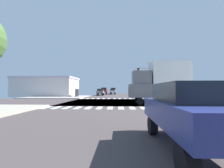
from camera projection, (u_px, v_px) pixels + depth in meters
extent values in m
cube|color=#443B3B|center=(118.00, 102.00, 21.47)|extent=(14.00, 90.00, 0.05)
cube|color=#443B3B|center=(118.00, 102.00, 21.47)|extent=(90.00, 12.00, 0.05)
cube|color=#A09B91|center=(180.00, 97.00, 32.92)|extent=(12.00, 12.00, 0.14)
cube|color=#9D9494|center=(59.00, 97.00, 33.99)|extent=(12.00, 12.00, 0.14)
cube|color=white|center=(46.00, 108.00, 14.46)|extent=(0.50, 2.00, 0.01)
cube|color=white|center=(56.00, 108.00, 14.42)|extent=(0.50, 2.00, 0.01)
cube|color=white|center=(67.00, 108.00, 14.38)|extent=(0.50, 2.00, 0.01)
cube|color=white|center=(78.00, 108.00, 14.34)|extent=(0.50, 2.00, 0.01)
cube|color=white|center=(89.00, 108.00, 14.29)|extent=(0.50, 2.00, 0.01)
cube|color=white|center=(99.00, 108.00, 14.25)|extent=(0.50, 2.00, 0.01)
cube|color=white|center=(110.00, 108.00, 14.21)|extent=(0.50, 2.00, 0.01)
cube|color=white|center=(121.00, 108.00, 14.17)|extent=(0.50, 2.00, 0.01)
cube|color=white|center=(132.00, 108.00, 14.13)|extent=(0.50, 2.00, 0.01)
cube|color=white|center=(143.00, 108.00, 14.09)|extent=(0.50, 2.00, 0.01)
cube|color=white|center=(154.00, 108.00, 14.05)|extent=(0.50, 2.00, 0.01)
cube|color=white|center=(166.00, 108.00, 14.01)|extent=(0.50, 2.00, 0.01)
cube|color=white|center=(177.00, 108.00, 13.96)|extent=(0.50, 2.00, 0.01)
cube|color=white|center=(188.00, 108.00, 13.92)|extent=(0.50, 2.00, 0.01)
cube|color=white|center=(82.00, 98.00, 29.04)|extent=(0.50, 2.00, 0.01)
cube|color=white|center=(88.00, 98.00, 29.00)|extent=(0.50, 2.00, 0.01)
cube|color=white|center=(93.00, 98.00, 28.96)|extent=(0.50, 2.00, 0.01)
cube|color=white|center=(98.00, 99.00, 28.91)|extent=(0.50, 2.00, 0.01)
cube|color=white|center=(104.00, 99.00, 28.87)|extent=(0.50, 2.00, 0.01)
cube|color=white|center=(109.00, 99.00, 28.83)|extent=(0.50, 2.00, 0.01)
cube|color=white|center=(114.00, 99.00, 28.79)|extent=(0.50, 2.00, 0.01)
cube|color=white|center=(120.00, 99.00, 28.75)|extent=(0.50, 2.00, 0.01)
cube|color=white|center=(125.00, 99.00, 28.71)|extent=(0.50, 2.00, 0.01)
cube|color=white|center=(131.00, 99.00, 28.67)|extent=(0.50, 2.00, 0.01)
cube|color=white|center=(136.00, 99.00, 28.63)|extent=(0.50, 2.00, 0.01)
cube|color=white|center=(142.00, 99.00, 28.58)|extent=(0.50, 2.00, 0.01)
cube|color=white|center=(147.00, 99.00, 28.54)|extent=(0.50, 2.00, 0.01)
cube|color=white|center=(153.00, 99.00, 28.50)|extent=(0.50, 2.00, 0.01)
cylinder|color=gray|center=(165.00, 82.00, 28.87)|extent=(0.20, 0.20, 6.12)
cylinder|color=gray|center=(150.00, 68.00, 29.08)|extent=(5.51, 0.14, 0.14)
cube|color=black|center=(151.00, 71.00, 29.05)|extent=(0.32, 0.40, 1.00)
sphere|color=black|center=(151.00, 69.00, 28.82)|extent=(0.22, 0.22, 0.22)
sphere|color=orange|center=(151.00, 71.00, 28.81)|extent=(0.22, 0.22, 0.22)
sphere|color=black|center=(151.00, 72.00, 28.80)|extent=(0.22, 0.22, 0.22)
cube|color=black|center=(138.00, 71.00, 29.15)|extent=(0.32, 0.40, 1.00)
sphere|color=black|center=(138.00, 69.00, 28.92)|extent=(0.22, 0.22, 0.22)
sphere|color=orange|center=(138.00, 71.00, 28.91)|extent=(0.22, 0.22, 0.22)
sphere|color=black|center=(138.00, 72.00, 28.89)|extent=(0.22, 0.22, 0.22)
cylinder|color=gray|center=(149.00, 79.00, 41.90)|extent=(0.16, 0.16, 9.16)
cylinder|color=gray|center=(146.00, 62.00, 42.08)|extent=(1.40, 0.10, 0.10)
ellipsoid|color=silver|center=(144.00, 62.00, 42.11)|extent=(0.60, 0.32, 0.20)
cube|color=beige|center=(47.00, 88.00, 38.20)|extent=(13.63, 8.52, 4.25)
cube|color=#BAADC2|center=(47.00, 78.00, 38.28)|extent=(13.93, 8.82, 0.40)
cube|color=black|center=(77.00, 93.00, 34.55)|extent=(0.24, 2.20, 1.80)
cylinder|color=black|center=(140.00, 101.00, 16.93)|extent=(0.80, 0.26, 0.80)
cylinder|color=black|center=(138.00, 100.00, 18.85)|extent=(0.80, 0.26, 0.80)
cylinder|color=black|center=(186.00, 101.00, 16.73)|extent=(0.80, 0.26, 0.80)
cylinder|color=black|center=(179.00, 100.00, 18.65)|extent=(0.80, 0.26, 0.80)
cube|color=#5E5C60|center=(160.00, 91.00, 17.83)|extent=(7.20, 2.40, 1.49)
cube|color=white|center=(170.00, 73.00, 17.86)|extent=(4.18, 2.30, 2.56)
cube|color=#5E5C60|center=(141.00, 78.00, 17.97)|extent=(2.02, 2.11, 1.49)
cylinder|color=black|center=(152.00, 125.00, 5.86)|extent=(0.26, 0.68, 0.68)
cylinder|color=black|center=(191.00, 126.00, 5.80)|extent=(0.26, 0.68, 0.68)
cylinder|color=black|center=(186.00, 161.00, 2.94)|extent=(0.26, 0.68, 0.68)
cube|color=navy|center=(189.00, 113.00, 4.39)|extent=(1.80, 4.30, 0.66)
cube|color=black|center=(189.00, 92.00, 4.41)|extent=(1.55, 2.24, 0.54)
cylinder|color=black|center=(115.00, 93.00, 59.41)|extent=(0.26, 0.74, 0.74)
cylinder|color=black|center=(111.00, 93.00, 59.47)|extent=(0.26, 0.74, 0.74)
cylinder|color=black|center=(115.00, 93.00, 62.53)|extent=(0.26, 0.74, 0.74)
cylinder|color=black|center=(112.00, 93.00, 62.60)|extent=(0.26, 0.74, 0.74)
cube|color=gold|center=(113.00, 91.00, 61.03)|extent=(1.96, 4.60, 0.88)
cube|color=black|center=(113.00, 89.00, 61.06)|extent=(1.69, 3.22, 0.72)
cylinder|color=black|center=(115.00, 94.00, 51.41)|extent=(0.26, 0.68, 0.68)
cylinder|color=black|center=(110.00, 94.00, 51.46)|extent=(0.26, 0.68, 0.68)
cylinder|color=black|center=(115.00, 93.00, 54.32)|extent=(0.26, 0.68, 0.68)
cylinder|color=black|center=(111.00, 93.00, 54.38)|extent=(0.26, 0.68, 0.68)
cube|color=#B7B9C1|center=(113.00, 91.00, 52.92)|extent=(1.80, 4.30, 0.66)
cube|color=black|center=(113.00, 90.00, 52.94)|extent=(1.55, 2.24, 0.54)
cylinder|color=black|center=(102.00, 94.00, 41.63)|extent=(0.26, 0.68, 0.68)
cylinder|color=black|center=(97.00, 94.00, 41.69)|extent=(0.26, 0.68, 0.68)
cylinder|color=black|center=(103.00, 94.00, 44.55)|extent=(0.26, 0.68, 0.68)
cylinder|color=black|center=(98.00, 94.00, 44.61)|extent=(0.26, 0.68, 0.68)
cube|color=slate|center=(100.00, 92.00, 43.14)|extent=(1.80, 4.30, 0.66)
cube|color=black|center=(100.00, 90.00, 43.16)|extent=(1.55, 2.24, 0.54)
cylinder|color=black|center=(106.00, 93.00, 52.66)|extent=(0.26, 0.74, 0.74)
cylinder|color=black|center=(101.00, 93.00, 52.72)|extent=(0.26, 0.74, 0.74)
cylinder|color=black|center=(107.00, 93.00, 55.78)|extent=(0.26, 0.74, 0.74)
cylinder|color=black|center=(102.00, 93.00, 55.85)|extent=(0.26, 0.74, 0.74)
cube|color=maroon|center=(104.00, 91.00, 54.28)|extent=(1.96, 4.60, 0.88)
cube|color=black|center=(104.00, 89.00, 54.31)|extent=(1.69, 3.22, 0.72)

